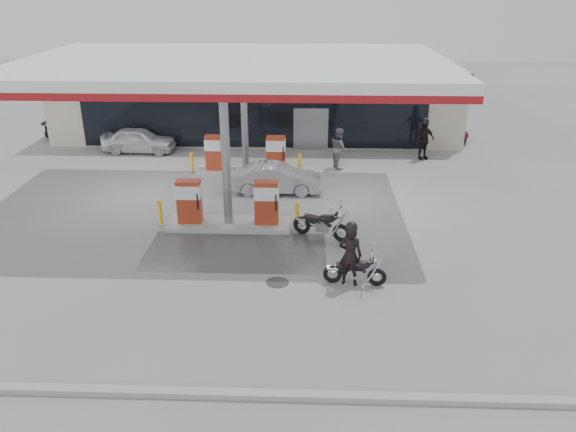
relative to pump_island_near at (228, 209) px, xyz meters
name	(u,v)px	position (x,y,z in m)	size (l,w,h in m)	color
ground	(221,251)	(0.00, -2.00, -0.71)	(90.00, 90.00, 0.00)	gray
wet_patch	(236,251)	(0.50, -2.00, -0.71)	(6.00, 3.00, 0.00)	#4C4C4F
drain_cover	(277,282)	(2.00, -4.00, -0.71)	(0.70, 0.70, 0.01)	#38383A
kerb	(174,393)	(0.00, -9.00, -0.64)	(28.00, 0.25, 0.15)	gray
store_building	(259,96)	(0.01, 13.94, 1.30)	(22.00, 8.22, 4.00)	beige
canopy	(234,68)	(0.00, 3.00, 4.56)	(16.00, 10.02, 5.51)	silver
pump_island_near	(228,209)	(0.00, 0.00, 0.00)	(5.14, 1.30, 1.78)	#9E9E99
pump_island_far	(246,159)	(0.00, 6.00, 0.00)	(5.14, 1.30, 1.78)	#9E9E99
main_motorcycle	(356,271)	(4.34, -4.00, -0.28)	(1.89, 0.72, 0.97)	black
biker_main	(350,255)	(4.14, -3.98, 0.24)	(0.69, 0.46, 1.90)	black
parked_motorcycle	(322,225)	(3.40, -0.82, -0.22)	(2.04, 1.20, 1.12)	black
sedan_white	(139,140)	(-5.89, 9.20, -0.07)	(1.52, 3.77, 1.29)	silver
attendant	(339,148)	(4.34, 7.00, 0.25)	(0.94, 0.73, 1.93)	#5A5A5F
hatchback_silver	(276,178)	(1.55, 3.60, -0.09)	(1.31, 3.75, 1.24)	gray
parked_car_left	(79,129)	(-10.00, 11.69, -0.18)	(1.48, 3.64, 1.06)	black
parked_car_right	(430,130)	(9.60, 12.00, -0.12)	(1.95, 4.23, 1.17)	#4B1310
biker_walking	(424,140)	(8.59, 8.53, 0.27)	(1.15, 0.48, 1.96)	black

